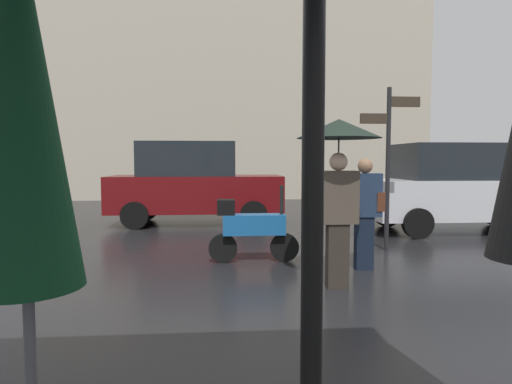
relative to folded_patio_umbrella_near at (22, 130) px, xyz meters
name	(u,v)px	position (x,y,z in m)	size (l,w,h in m)	color
folded_patio_umbrella_near	(22,130)	(0.00, 0.00, 0.00)	(0.43, 0.43, 2.45)	black
pedestrian_with_umbrella	(339,155)	(2.08, 4.04, -0.02)	(1.06, 1.06, 2.15)	#2A241E
pedestrian_with_bag	(365,207)	(2.74, 4.94, -0.78)	(0.51, 0.24, 1.66)	black
parked_scooter	(251,228)	(1.08, 5.54, -1.16)	(1.45, 0.32, 1.23)	black
parked_car_left	(194,183)	(-0.11, 9.96, -0.67)	(4.36, 1.84, 2.10)	#590C0F
parked_car_right	(458,188)	(6.03, 8.25, -0.71)	(4.32, 1.90, 2.01)	silver
street_signpost	(388,152)	(3.58, 6.25, 0.06)	(1.08, 0.08, 2.92)	black
building_block	(228,8)	(0.95, 18.20, 6.51)	(17.19, 2.60, 16.45)	#B2A893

